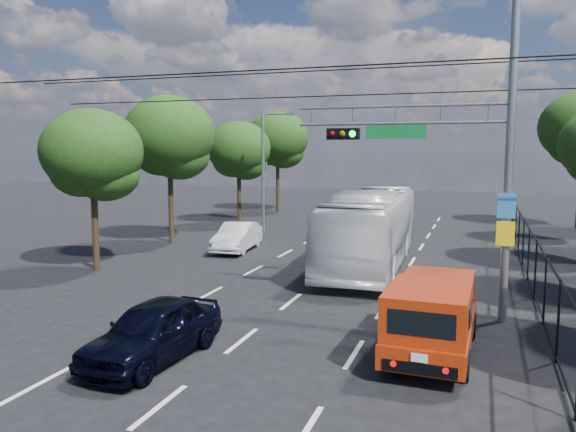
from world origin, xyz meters
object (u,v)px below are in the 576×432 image
at_px(signal_mast, 465,140).
at_px(white_van, 237,237).
at_px(red_pickup, 433,314).
at_px(white_bus, 371,228).
at_px(navy_hatchback, 153,330).

distance_m(signal_mast, white_van, 14.17).
relative_size(red_pickup, white_bus, 0.44).
relative_size(signal_mast, red_pickup, 1.86).
bearing_deg(navy_hatchback, white_bus, 81.50).
xyz_separation_m(red_pickup, white_bus, (-3.42, 9.99, 0.61)).
relative_size(navy_hatchback, white_van, 1.01).
xyz_separation_m(signal_mast, white_bus, (-3.91, 6.68, -3.63)).
distance_m(navy_hatchback, white_van, 14.45).
height_order(red_pickup, navy_hatchback, red_pickup).
bearing_deg(navy_hatchback, white_van, 110.43).
bearing_deg(red_pickup, white_van, 132.33).
bearing_deg(white_bus, navy_hatchback, -104.71).
bearing_deg(signal_mast, red_pickup, -98.50).
xyz_separation_m(red_pickup, navy_hatchback, (-6.24, -2.58, -0.29)).
bearing_deg(white_van, white_bus, -17.07).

